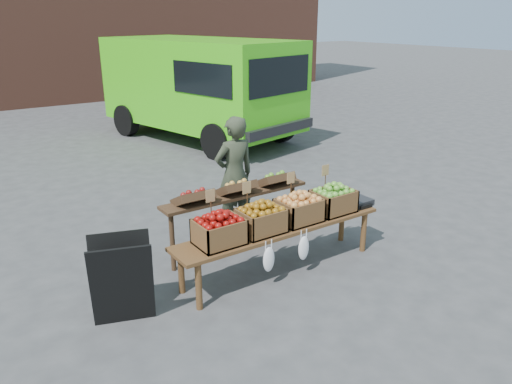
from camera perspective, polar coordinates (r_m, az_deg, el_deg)
ground at (r=6.54m, az=2.17°, el=-6.75°), size 80.00×80.00×0.00m
delivery_van at (r=12.34m, az=-6.41°, el=11.50°), size 3.57×5.72×2.38m
vendor at (r=6.86m, az=-2.48°, el=1.93°), size 0.61×0.41×1.64m
chalkboard_sign at (r=5.12m, az=-15.08°, el=-9.73°), size 0.67×0.50×0.90m
back_table at (r=6.33m, az=-2.25°, el=-2.52°), size 2.10×0.44×1.04m
display_bench at (r=5.96m, az=2.75°, el=-6.46°), size 2.70×0.56×0.57m
crate_golden_apples at (r=5.36m, az=-4.24°, el=-4.57°), size 0.50×0.40×0.28m
crate_russet_pears at (r=5.64m, az=0.59°, el=-3.28°), size 0.50×0.40×0.28m
crate_red_apples at (r=5.95m, az=4.93°, el=-2.10°), size 0.50×0.40×0.28m
crate_green_apples at (r=6.29m, az=8.81°, el=-1.03°), size 0.50×0.40×0.28m
weighing_scale at (r=6.61m, az=11.46°, el=-1.09°), size 0.34×0.30×0.08m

